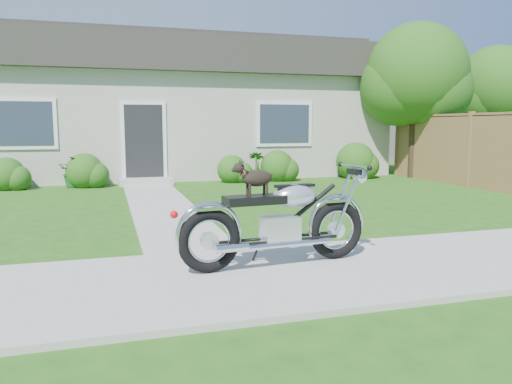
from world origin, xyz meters
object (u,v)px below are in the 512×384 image
fence (470,150)px  motorcycle_with_dog (280,220)px  house (182,107)px  potted_plant_right (257,166)px  tree_far (500,91)px  potted_plant_left (74,172)px  tree_near (421,79)px

fence → motorcycle_with_dog: bearing=-141.9°
house → motorcycle_with_dog: (-0.70, -11.74, -1.62)m
fence → potted_plant_right: bearing=149.5°
motorcycle_with_dog → tree_far: bearing=34.3°
potted_plant_right → motorcycle_with_dog: size_ratio=0.37×
potted_plant_left → motorcycle_with_dog: (2.57, -8.30, 0.14)m
fence → tree_near: tree_near is taller
tree_near → potted_plant_right: (-4.89, 0.44, -2.49)m
tree_near → potted_plant_left: 10.03m
potted_plant_right → tree_near: bearing=-5.1°
tree_far → potted_plant_left: (-13.71, -0.84, -2.32)m
tree_far → tree_near: bearing=-162.3°
tree_far → potted_plant_left: size_ratio=5.33×
tree_near → tree_far: (4.01, 1.28, -0.19)m
fence → tree_near: (0.13, 2.36, 1.97)m
fence → motorcycle_with_dog: size_ratio=2.98×
fence → tree_near: bearing=86.8°
tree_near → motorcycle_with_dog: 10.88m
tree_near → potted_plant_left: (-9.70, 0.44, -2.51)m
house → tree_near: (6.43, -3.89, 0.75)m
tree_far → potted_plant_right: 9.23m
house → potted_plant_right: house is taller
potted_plant_left → fence: bearing=-16.3°
tree_far → potted_plant_left: bearing=-176.5°
house → potted_plant_left: (-3.27, -3.44, -1.76)m
motorcycle_with_dog → house: bearing=81.5°
tree_near → tree_far: size_ratio=1.07×
house → tree_near: bearing=-31.1°
tree_far → potted_plant_right: size_ratio=5.13×
tree_near → motorcycle_with_dog: (-7.14, -7.86, -2.36)m
tree_far → motorcycle_with_dog: 14.58m
fence → tree_near: size_ratio=1.46×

